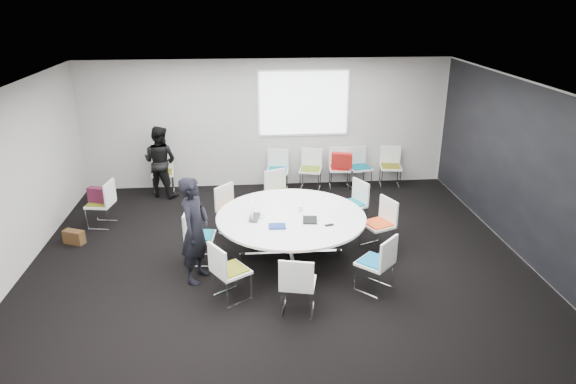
{
  "coord_description": "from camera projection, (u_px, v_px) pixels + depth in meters",
  "views": [
    {
      "loc": [
        -0.47,
        -7.49,
        4.09
      ],
      "look_at": [
        0.2,
        0.4,
        1.0
      ],
      "focal_mm": 32.0,
      "sensor_mm": 36.0,
      "label": 1
    }
  ],
  "objects": [
    {
      "name": "room_shell",
      "position": [
        283.0,
        178.0,
        7.97
      ],
      "size": [
        8.08,
        7.08,
        2.88
      ],
      "color": "black",
      "rests_on": "ground"
    },
    {
      "name": "conference_table",
      "position": [
        291.0,
        225.0,
        8.33
      ],
      "size": [
        2.41,
        2.41,
        0.73
      ],
      "color": "silver",
      "rests_on": "ground"
    },
    {
      "name": "projection_screen",
      "position": [
        304.0,
        103.0,
        11.08
      ],
      "size": [
        1.9,
        0.03,
        1.35
      ],
      "primitive_type": "cube",
      "color": "white",
      "rests_on": "room_shell"
    },
    {
      "name": "chair_ring_a",
      "position": [
        378.0,
        234.0,
        8.68
      ],
      "size": [
        0.59,
        0.6,
        0.88
      ],
      "rotation": [
        0.0,
        0.0,
        1.98
      ],
      "color": "silver",
      "rests_on": "ground"
    },
    {
      "name": "chair_ring_b",
      "position": [
        351.0,
        213.0,
        9.49
      ],
      "size": [
        0.6,
        0.61,
        0.88
      ],
      "rotation": [
        0.0,
        0.0,
        2.02
      ],
      "color": "silver",
      "rests_on": "ground"
    },
    {
      "name": "chair_ring_c",
      "position": [
        280.0,
        202.0,
        10.0
      ],
      "size": [
        0.6,
        0.6,
        0.88
      ],
      "rotation": [
        0.0,
        0.0,
        3.56
      ],
      "color": "silver",
      "rests_on": "ground"
    },
    {
      "name": "chair_ring_d",
      "position": [
        233.0,
        219.0,
        9.25
      ],
      "size": [
        0.64,
        0.64,
        0.88
      ],
      "rotation": [
        0.0,
        0.0,
        3.97
      ],
      "color": "silver",
      "rests_on": "ground"
    },
    {
      "name": "chair_ring_e",
      "position": [
        200.0,
        246.0,
        8.26
      ],
      "size": [
        0.49,
        0.5,
        0.88
      ],
      "rotation": [
        0.0,
        0.0,
        4.62
      ],
      "color": "silver",
      "rests_on": "ground"
    },
    {
      "name": "chair_ring_f",
      "position": [
        231.0,
        281.0,
        7.25
      ],
      "size": [
        0.63,
        0.63,
        0.88
      ],
      "rotation": [
        0.0,
        0.0,
        5.29
      ],
      "color": "silver",
      "rests_on": "ground"
    },
    {
      "name": "chair_ring_g",
      "position": [
        298.0,
        294.0,
        6.94
      ],
      "size": [
        0.55,
        0.54,
        0.88
      ],
      "rotation": [
        0.0,
        0.0,
        6.06
      ],
      "color": "silver",
      "rests_on": "ground"
    },
    {
      "name": "chair_ring_h",
      "position": [
        375.0,
        273.0,
        7.47
      ],
      "size": [
        0.64,
        0.64,
        0.88
      ],
      "rotation": [
        0.0,
        0.0,
        7.08
      ],
      "color": "silver",
      "rests_on": "ground"
    },
    {
      "name": "chair_back_a",
      "position": [
        278.0,
        178.0,
        11.29
      ],
      "size": [
        0.51,
        0.5,
        0.88
      ],
      "rotation": [
        0.0,
        0.0,
        3.02
      ],
      "color": "silver",
      "rests_on": "ground"
    },
    {
      "name": "chair_back_b",
      "position": [
        310.0,
        177.0,
        11.34
      ],
      "size": [
        0.56,
        0.55,
        0.88
      ],
      "rotation": [
        0.0,
        0.0,
        2.89
      ],
      "color": "silver",
      "rests_on": "ground"
    },
    {
      "name": "chair_back_c",
      "position": [
        339.0,
        175.0,
        11.44
      ],
      "size": [
        0.5,
        0.49,
        0.88
      ],
      "rotation": [
        0.0,
        0.0,
        3.05
      ],
      "color": "silver",
      "rests_on": "ground"
    },
    {
      "name": "chair_back_d",
      "position": [
        359.0,
        175.0,
        11.47
      ],
      "size": [
        0.54,
        0.53,
        0.88
      ],
      "rotation": [
        0.0,
        0.0,
        3.34
      ],
      "color": "silver",
      "rests_on": "ground"
    },
    {
      "name": "chair_back_e",
      "position": [
        390.0,
        174.0,
        11.53
      ],
      "size": [
        0.52,
        0.51,
        0.88
      ],
      "rotation": [
        0.0,
        0.0,
        2.99
      ],
      "color": "silver",
      "rests_on": "ground"
    },
    {
      "name": "chair_spare_left",
      "position": [
        102.0,
        212.0,
        9.53
      ],
      "size": [
        0.52,
        0.53,
        0.88
      ],
      "rotation": [
        0.0,
        0.0,
        1.41
      ],
      "color": "silver",
      "rests_on": "ground"
    },
    {
      "name": "chair_person_back",
      "position": [
        163.0,
        181.0,
        11.13
      ],
      "size": [
        0.5,
        0.49,
        0.88
      ],
      "rotation": [
        0.0,
        0.0,
        3.24
      ],
      "color": "silver",
      "rests_on": "ground"
    },
    {
      "name": "person_main",
      "position": [
        195.0,
        230.0,
        7.55
      ],
      "size": [
        0.58,
        0.7,
        1.64
      ],
      "primitive_type": "imported",
      "rotation": [
        0.0,
        0.0,
        1.22
      ],
      "color": "black",
      "rests_on": "ground"
    },
    {
      "name": "person_back",
      "position": [
        160.0,
        161.0,
        10.8
      ],
      "size": [
        0.91,
        0.83,
        1.53
      ],
      "primitive_type": "imported",
      "rotation": [
        0.0,
        0.0,
        2.73
      ],
      "color": "black",
      "rests_on": "ground"
    },
    {
      "name": "laptop",
      "position": [
        258.0,
        218.0,
        8.16
      ],
      "size": [
        0.3,
        0.4,
        0.03
      ],
      "primitive_type": "imported",
      "rotation": [
        0.0,
        0.0,
        1.38
      ],
      "color": "#333338",
      "rests_on": "conference_table"
    },
    {
      "name": "laptop_lid",
      "position": [
        252.0,
        209.0,
        8.18
      ],
      "size": [
        0.03,
        0.3,
        0.22
      ],
      "primitive_type": "cube",
      "rotation": [
        0.0,
        0.0,
        1.52
      ],
      "color": "silver",
      "rests_on": "conference_table"
    },
    {
      "name": "notebook_black",
      "position": [
        310.0,
        220.0,
        8.08
      ],
      "size": [
        0.25,
        0.32,
        0.02
      ],
      "primitive_type": "cube",
      "rotation": [
        0.0,
        0.0,
        -0.12
      ],
      "color": "black",
      "rests_on": "conference_table"
    },
    {
      "name": "tablet_folio",
      "position": [
        277.0,
        226.0,
        7.86
      ],
      "size": [
        0.26,
        0.2,
        0.03
      ],
      "primitive_type": "cube",
      "rotation": [
        0.0,
        0.0,
        -0.02
      ],
      "color": "navy",
      "rests_on": "conference_table"
    },
    {
      "name": "papers_right",
      "position": [
        320.0,
        206.0,
        8.61
      ],
      "size": [
        0.34,
        0.27,
        0.0
      ],
      "primitive_type": "cube",
      "rotation": [
        0.0,
        0.0,
        0.21
      ],
      "color": "white",
      "rests_on": "conference_table"
    },
    {
      "name": "papers_front",
      "position": [
        336.0,
        215.0,
        8.29
      ],
      "size": [
        0.35,
        0.29,
        0.0
      ],
      "primitive_type": "cube",
      "rotation": [
        0.0,
        0.0,
        0.31
      ],
      "color": "silver",
      "rests_on": "conference_table"
    },
    {
      "name": "cup",
      "position": [
        300.0,
        209.0,
        8.42
      ],
      "size": [
        0.08,
        0.08,
        0.09
      ],
      "primitive_type": "cylinder",
      "color": "white",
      "rests_on": "conference_table"
    },
    {
      "name": "phone",
      "position": [
        329.0,
        225.0,
        7.92
      ],
      "size": [
        0.15,
        0.11,
        0.01
      ],
      "primitive_type": "cube",
      "rotation": [
        0.0,
        0.0,
        0.32
      ],
      "color": "black",
      "rests_on": "conference_table"
    },
    {
      "name": "maroon_bag",
      "position": [
        99.0,
        195.0,
        9.4
      ],
      "size": [
        0.42,
        0.26,
        0.28
      ],
      "primitive_type": "cube",
      "rotation": [
        0.0,
        0.0,
        -0.31
      ],
      "color": "#4C142A",
      "rests_on": "chair_spare_left"
    },
    {
      "name": "brown_bag",
      "position": [
        74.0,
        237.0,
        8.91
      ],
      "size": [
        0.39,
        0.29,
        0.24
      ],
      "primitive_type": "cube",
      "rotation": [
        0.0,
        0.0,
        -0.4
      ],
      "color": "#442B16",
      "rests_on": "ground"
    },
    {
      "name": "red_jacket",
      "position": [
        342.0,
        160.0,
        11.07
      ],
      "size": [
        0.47,
        0.28,
        0.36
      ],
      "primitive_type": "cube",
      "rotation": [
        0.17,
        0.0,
        -0.29
      ],
      "color": "#A01913",
      "rests_on": "chair_back_c"
    }
  ]
}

